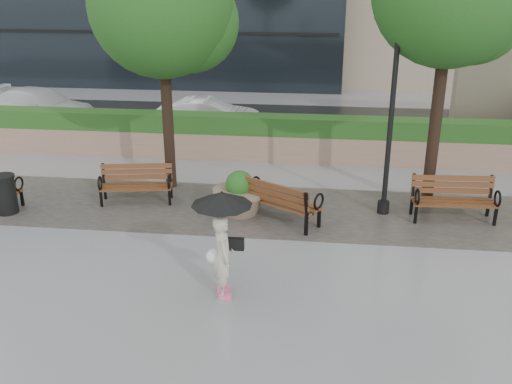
# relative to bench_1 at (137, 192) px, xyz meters

# --- Properties ---
(ground) EXTENTS (100.00, 100.00, 0.00)m
(ground) POSITION_rel_bench_1_xyz_m (4.33, -3.11, -0.28)
(ground) COLOR gray
(ground) RESTS_ON ground
(cobble_strip) EXTENTS (28.00, 3.20, 0.01)m
(cobble_strip) POSITION_rel_bench_1_xyz_m (4.33, -0.11, -0.27)
(cobble_strip) COLOR #383330
(cobble_strip) RESTS_ON ground
(hedge_wall) EXTENTS (24.00, 0.80, 1.35)m
(hedge_wall) POSITION_rel_bench_1_xyz_m (4.33, 3.89, 0.39)
(hedge_wall) COLOR #A27F68
(hedge_wall) RESTS_ON ground
(asphalt_street) EXTENTS (40.00, 7.00, 0.00)m
(asphalt_street) POSITION_rel_bench_1_xyz_m (4.33, 7.89, -0.28)
(asphalt_street) COLOR black
(asphalt_street) RESTS_ON ground
(bench_1) EXTENTS (1.84, 0.99, 0.94)m
(bench_1) POSITION_rel_bench_1_xyz_m (0.00, 0.00, 0.00)
(bench_1) COLOR brown
(bench_1) RESTS_ON ground
(bench_2) EXTENTS (1.98, 1.60, 1.01)m
(bench_2) POSITION_rel_bench_1_xyz_m (3.62, -0.74, 0.02)
(bench_2) COLOR brown
(bench_2) RESTS_ON ground
(bench_3) EXTENTS (1.91, 0.84, 1.00)m
(bench_3) POSITION_rel_bench_1_xyz_m (7.58, -0.17, 0.02)
(bench_3) COLOR brown
(bench_3) RESTS_ON ground
(planter_left) EXTENTS (1.28, 1.28, 1.07)m
(planter_left) POSITION_rel_bench_1_xyz_m (2.65, -0.40, 0.14)
(planter_left) COLOR #7F6B56
(planter_left) RESTS_ON ground
(trash_bin) EXTENTS (0.54, 0.54, 0.90)m
(trash_bin) POSITION_rel_bench_1_xyz_m (-2.86, -1.01, 0.17)
(trash_bin) COLOR black
(trash_bin) RESTS_ON ground
(lamppost) EXTENTS (0.28, 0.28, 4.37)m
(lamppost) POSITION_rel_bench_1_xyz_m (6.03, 0.04, 1.66)
(lamppost) COLOR black
(lamppost) RESTS_ON ground
(tree_0) EXTENTS (3.58, 3.51, 6.40)m
(tree_0) POSITION_rel_bench_1_xyz_m (0.71, 1.28, 4.24)
(tree_0) COLOR black
(tree_0) RESTS_ON ground
(car_left) EXTENTS (4.72, 2.73, 1.29)m
(car_left) POSITION_rel_bench_1_xyz_m (-6.05, 7.23, 0.36)
(car_left) COLOR silver
(car_left) RESTS_ON ground
(car_right) EXTENTS (3.71, 1.39, 1.21)m
(car_right) POSITION_rel_bench_1_xyz_m (0.50, 6.68, 0.33)
(car_right) COLOR silver
(car_right) RESTS_ON ground
(pedestrian) EXTENTS (1.06, 1.06, 1.94)m
(pedestrian) POSITION_rel_bench_1_xyz_m (2.88, -3.99, 0.90)
(pedestrian) COLOR beige
(pedestrian) RESTS_ON ground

